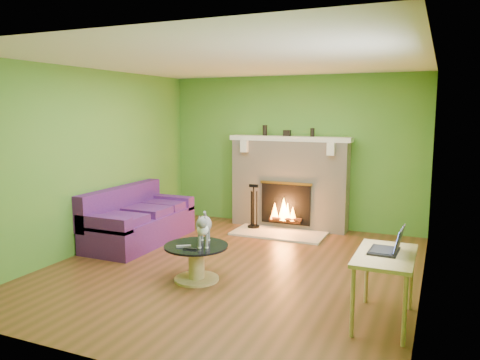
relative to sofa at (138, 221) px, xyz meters
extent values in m
plane|color=#593619|center=(1.86, -0.51, -0.33)|extent=(5.00, 5.00, 0.00)
plane|color=white|center=(1.86, -0.51, 2.27)|extent=(5.00, 5.00, 0.00)
plane|color=#4C912F|center=(1.86, 1.99, 0.97)|extent=(5.00, 0.00, 5.00)
plane|color=#4C912F|center=(1.86, -3.01, 0.97)|extent=(5.00, 0.00, 5.00)
plane|color=#4C912F|center=(-0.39, -0.51, 0.97)|extent=(0.00, 5.00, 5.00)
plane|color=#4C912F|center=(4.11, -0.51, 0.97)|extent=(0.00, 5.00, 5.00)
plane|color=silver|center=(4.10, -1.41, 1.22)|extent=(0.00, 1.20, 1.20)
plane|color=white|center=(4.09, -1.41, 1.22)|extent=(0.00, 1.06, 1.06)
cube|color=#BEB39D|center=(1.86, 1.81, 0.42)|extent=(2.00, 0.35, 1.50)
cube|color=black|center=(1.86, 1.62, 0.11)|extent=(0.85, 0.03, 0.68)
cube|color=gold|center=(1.86, 1.61, 0.47)|extent=(0.91, 0.02, 0.04)
cylinder|color=black|center=(1.86, 1.59, -0.17)|extent=(0.55, 0.07, 0.07)
cube|color=white|center=(1.86, 1.78, 1.21)|extent=(2.10, 0.28, 0.08)
cube|color=white|center=(1.11, 1.60, 1.07)|extent=(0.12, 0.10, 0.20)
cube|color=white|center=(2.61, 1.60, 1.07)|extent=(0.12, 0.10, 0.20)
cube|color=beige|center=(1.86, 1.29, -0.31)|extent=(1.50, 0.75, 0.03)
cube|color=white|center=(1.86, 1.78, 1.21)|extent=(2.10, 0.28, 0.08)
cube|color=#471B66|center=(0.06, -0.01, -0.11)|extent=(0.85, 1.87, 0.42)
cube|color=#471B66|center=(-0.29, -0.01, 0.25)|extent=(0.19, 1.87, 0.53)
cube|color=#471B66|center=(0.06, -0.85, 0.16)|extent=(0.85, 0.19, 0.21)
cube|color=#471B66|center=(0.06, 0.83, 0.16)|extent=(0.85, 0.19, 0.21)
cube|color=#471B66|center=(0.11, -0.54, 0.16)|extent=(0.67, 0.50, 0.12)
cube|color=#471B66|center=(0.11, 0.09, 0.16)|extent=(0.67, 0.50, 0.12)
cube|color=#471B66|center=(0.11, 0.62, 0.16)|extent=(0.67, 0.50, 0.12)
cylinder|color=#D5B672|center=(1.63, -1.10, -0.31)|extent=(0.53, 0.53, 0.03)
cylinder|color=#D5B672|center=(1.63, -1.10, -0.11)|extent=(0.19, 0.19, 0.37)
cylinder|color=black|center=(1.63, -1.10, 0.09)|extent=(0.76, 0.76, 0.02)
cube|color=#D5B672|center=(3.81, -1.37, 0.33)|extent=(0.53, 0.92, 0.04)
cylinder|color=#D5B672|center=(3.59, -1.78, -0.01)|extent=(0.04, 0.04, 0.64)
cylinder|color=#D5B672|center=(4.03, -1.78, -0.01)|extent=(0.04, 0.04, 0.64)
cylinder|color=#D5B672|center=(3.59, -0.96, -0.01)|extent=(0.04, 0.04, 0.64)
cylinder|color=#D5B672|center=(4.03, -0.96, -0.01)|extent=(0.04, 0.04, 0.64)
cube|color=gray|center=(1.53, -1.22, 0.11)|extent=(0.17, 0.13, 0.02)
cube|color=black|center=(1.65, -1.28, 0.11)|extent=(0.16, 0.06, 0.02)
cylinder|color=black|center=(1.40, 1.81, 1.34)|extent=(0.08, 0.08, 0.18)
cylinder|color=black|center=(2.24, 1.81, 1.32)|extent=(0.07, 0.07, 0.14)
cube|color=black|center=(1.80, 1.81, 1.30)|extent=(0.12, 0.08, 0.10)
camera|label=1|loc=(4.25, -5.80, 1.68)|focal=35.00mm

